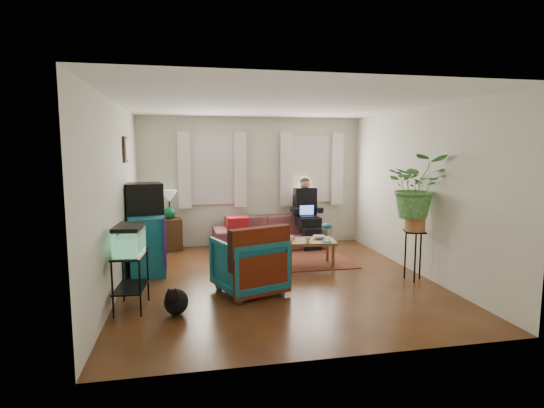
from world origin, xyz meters
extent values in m
cube|color=#4F2B14|center=(0.00, 0.00, 0.00)|extent=(4.50, 5.00, 0.01)
cube|color=white|center=(0.00, 0.00, 2.60)|extent=(4.50, 5.00, 0.01)
cube|color=silver|center=(0.00, 2.50, 1.30)|extent=(4.50, 0.01, 2.60)
cube|color=silver|center=(0.00, -2.50, 1.30)|extent=(4.50, 0.01, 2.60)
cube|color=silver|center=(-2.25, 0.00, 1.30)|extent=(0.01, 5.00, 2.60)
cube|color=silver|center=(2.25, 0.00, 1.30)|extent=(0.01, 5.00, 2.60)
cube|color=white|center=(-0.80, 2.48, 1.55)|extent=(1.08, 0.04, 1.38)
cube|color=white|center=(1.25, 2.48, 1.55)|extent=(1.08, 0.04, 1.38)
cube|color=white|center=(-0.80, 2.40, 1.55)|extent=(1.36, 0.06, 1.50)
cube|color=white|center=(1.25, 2.40, 1.55)|extent=(1.36, 0.06, 1.50)
cube|color=#3D2616|center=(-2.21, 0.85, 1.95)|extent=(0.04, 0.32, 0.40)
cube|color=brown|center=(0.49, 1.10, 0.01)|extent=(2.00, 1.60, 0.01)
imported|color=brown|center=(0.26, 2.05, 0.42)|extent=(2.19, 0.92, 0.85)
cube|color=#422C18|center=(-1.65, 2.30, 0.31)|extent=(0.48, 0.48, 0.62)
cube|color=#12576F|center=(-1.99, 0.82, 0.46)|extent=(0.69, 1.11, 0.93)
cube|color=black|center=(-1.99, 0.93, 1.17)|extent=(0.65, 0.61, 0.49)
cube|color=black|center=(-2.00, -0.82, 0.35)|extent=(0.39, 0.64, 0.69)
cube|color=#7FD899|center=(-2.00, -0.82, 0.87)|extent=(0.35, 0.59, 0.36)
ellipsoid|color=black|center=(-1.46, -1.11, 0.19)|extent=(0.36, 0.49, 0.37)
imported|color=#11666A|center=(-0.50, -0.47, 0.42)|extent=(1.04, 1.01, 0.85)
cube|color=#9E0A0A|center=(-0.39, -0.78, 0.60)|extent=(0.87, 0.47, 0.70)
cube|color=brown|center=(0.59, 0.67, 0.22)|extent=(1.12, 0.70, 0.44)
imported|color=white|center=(0.34, 0.61, 0.49)|extent=(0.13, 0.13, 0.09)
imported|color=beige|center=(0.62, 0.49, 0.48)|extent=(0.11, 0.11, 0.09)
imported|color=white|center=(0.89, 0.73, 0.47)|extent=(0.23, 0.23, 0.05)
cylinder|color=#B21414|center=(0.32, 0.85, 0.46)|extent=(0.37, 0.37, 0.04)
cube|color=black|center=(2.00, -0.42, 0.37)|extent=(0.40, 0.40, 0.75)
imported|color=#599947|center=(2.00, -0.42, 1.27)|extent=(1.05, 0.98, 0.95)
camera|label=1|loc=(-1.29, -6.07, 1.93)|focal=28.00mm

